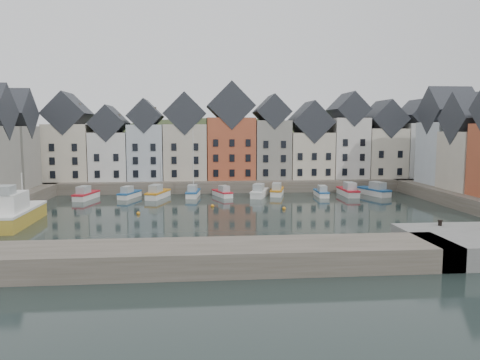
{
  "coord_description": "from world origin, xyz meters",
  "views": [
    {
      "loc": [
        -6.16,
        -59.16,
        11.47
      ],
      "look_at": [
        -0.15,
        6.0,
        4.14
      ],
      "focal_mm": 35.0,
      "sensor_mm": 36.0,
      "label": 1
    }
  ],
  "objects": [
    {
      "name": "mooring_buoys",
      "position": [
        -4.0,
        5.33,
        0.15
      ],
      "size": [
        20.5,
        5.5,
        0.5
      ],
      "color": "orange",
      "rests_on": "ground"
    },
    {
      "name": "boat_b",
      "position": [
        -17.34,
        18.17,
        0.65
      ],
      "size": [
        3.44,
        5.98,
        2.19
      ],
      "rotation": [
        0.0,
        0.0,
        -0.31
      ],
      "color": "silver",
      "rests_on": "ground"
    },
    {
      "name": "right_terrace",
      "position": [
        36.0,
        8.07,
        8.91
      ],
      "size": [
        8.3,
        24.25,
        16.36
      ],
      "color": "#AFB9C2",
      "rests_on": "right_quay"
    },
    {
      "name": "boat_d",
      "position": [
        -6.88,
        18.52,
        0.74
      ],
      "size": [
        2.55,
        6.16,
        11.43
      ],
      "rotation": [
        0.0,
        0.0,
        -0.12
      ],
      "color": "silver",
      "rests_on": "ground"
    },
    {
      "name": "boat_e",
      "position": [
        -1.94,
        18.33,
        0.62
      ],
      "size": [
        3.41,
        5.69,
        2.09
      ],
      "rotation": [
        0.0,
        0.0,
        0.34
      ],
      "color": "silver",
      "rests_on": "ground"
    },
    {
      "name": "large_vessel",
      "position": [
        -27.49,
        -2.8,
        1.48
      ],
      "size": [
        3.5,
        12.16,
        6.3
      ],
      "rotation": [
        0.0,
        0.0,
        0.02
      ],
      "color": "#AD912E",
      "rests_on": "ground"
    },
    {
      "name": "ground",
      "position": [
        0.0,
        0.0,
        0.0
      ],
      "size": [
        260.0,
        260.0,
        0.0
      ],
      "primitive_type": "plane",
      "color": "black",
      "rests_on": "ground"
    },
    {
      "name": "boat_j",
      "position": [
        23.91,
        17.35,
        0.78
      ],
      "size": [
        4.17,
        7.16,
        2.63
      ],
      "rotation": [
        0.0,
        0.0,
        0.32
      ],
      "color": "silver",
      "rests_on": "ground"
    },
    {
      "name": "far_terrace",
      "position": [
        3.21,
        28.0,
        8.88
      ],
      "size": [
        72.37,
        8.16,
        17.78
      ],
      "color": "beige",
      "rests_on": "far_quay"
    },
    {
      "name": "near_wall",
      "position": [
        -10.0,
        -22.0,
        1.0
      ],
      "size": [
        50.0,
        6.0,
        2.0
      ],
      "primitive_type": "cube",
      "color": "#4C483A",
      "rests_on": "ground"
    },
    {
      "name": "far_quay",
      "position": [
        0.0,
        30.0,
        1.0
      ],
      "size": [
        90.0,
        16.0,
        2.0
      ],
      "primitive_type": "cube",
      "color": "#4C483A",
      "rests_on": "ground"
    },
    {
      "name": "hillside",
      "position": [
        0.02,
        56.0,
        -17.96
      ],
      "size": [
        153.6,
        70.4,
        64.0
      ],
      "color": "#243118",
      "rests_on": "ground"
    },
    {
      "name": "boat_c",
      "position": [
        -12.65,
        17.51,
        0.75
      ],
      "size": [
        3.91,
        6.9,
        2.53
      ],
      "rotation": [
        0.0,
        0.0,
        -0.3
      ],
      "color": "silver",
      "rests_on": "ground"
    },
    {
      "name": "mooring_bollard",
      "position": [
        17.31,
        -16.5,
        2.31
      ],
      "size": [
        0.48,
        0.48,
        0.56
      ],
      "color": "black",
      "rests_on": "near_quay"
    },
    {
      "name": "boat_a",
      "position": [
        -24.06,
        17.25,
        0.73
      ],
      "size": [
        3.28,
        6.63,
        2.44
      ],
      "rotation": [
        0.0,
        0.0,
        -0.21
      ],
      "color": "silver",
      "rests_on": "ground"
    },
    {
      "name": "boat_i",
      "position": [
        19.36,
        17.36,
        0.78
      ],
      "size": [
        2.21,
        6.85,
        2.62
      ],
      "rotation": [
        0.0,
        0.0,
        -0.01
      ],
      "color": "silver",
      "rests_on": "ground"
    },
    {
      "name": "boat_g",
      "position": [
        7.45,
        19.2,
        0.71
      ],
      "size": [
        3.41,
        6.5,
        2.38
      ],
      "rotation": [
        0.0,
        0.0,
        -0.25
      ],
      "color": "silver",
      "rests_on": "ground"
    },
    {
      "name": "boat_f",
      "position": [
        4.18,
        17.51,
        0.74
      ],
      "size": [
        4.03,
        6.79,
        2.49
      ],
      "rotation": [
        0.0,
        0.0,
        -0.33
      ],
      "color": "silver",
      "rests_on": "ground"
    },
    {
      "name": "boat_h",
      "position": [
        14.64,
        17.08,
        0.62
      ],
      "size": [
        1.97,
        5.5,
        2.08
      ],
      "rotation": [
        0.0,
        0.0,
        -0.05
      ],
      "color": "silver",
      "rests_on": "ground"
    }
  ]
}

